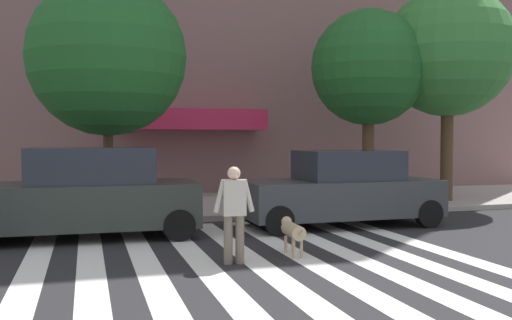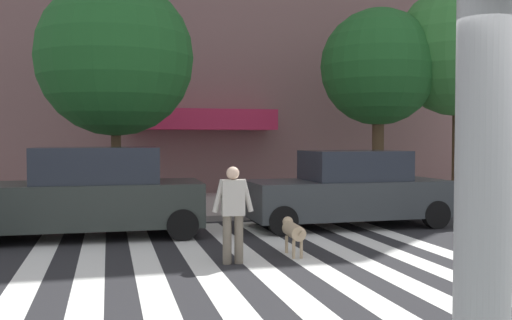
{
  "view_description": "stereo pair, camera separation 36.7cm",
  "coord_description": "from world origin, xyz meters",
  "px_view_note": "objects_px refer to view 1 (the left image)",
  "views": [
    {
      "loc": [
        -2.66,
        -2.05,
        2.12
      ],
      "look_at": [
        0.21,
        7.6,
        1.73
      ],
      "focal_mm": 40.18,
      "sensor_mm": 36.0,
      "label": 1
    },
    {
      "loc": [
        -2.31,
        -2.14,
        2.12
      ],
      "look_at": [
        0.21,
        7.6,
        1.73
      ],
      "focal_mm": 40.18,
      "sensor_mm": 36.0,
      "label": 2
    }
  ],
  "objects_px": {
    "parked_car_behind_first": "(85,195)",
    "street_tree_further": "(448,52)",
    "street_tree_middle": "(369,68)",
    "pedestrian_dog_walker": "(234,209)",
    "street_tree_nearest": "(107,57)",
    "dog_on_leash": "(292,231)",
    "parked_car_third_in_line": "(342,190)"
  },
  "relations": [
    {
      "from": "parked_car_behind_first",
      "to": "street_tree_nearest",
      "type": "relative_size",
      "value": 0.81
    },
    {
      "from": "street_tree_further",
      "to": "street_tree_nearest",
      "type": "bearing_deg",
      "value": -176.64
    },
    {
      "from": "street_tree_middle",
      "to": "pedestrian_dog_walker",
      "type": "xyz_separation_m",
      "value": [
        -6.02,
        -6.73,
        -3.34
      ]
    },
    {
      "from": "street_tree_middle",
      "to": "street_tree_further",
      "type": "distance_m",
      "value": 2.6
    },
    {
      "from": "pedestrian_dog_walker",
      "to": "dog_on_leash",
      "type": "xyz_separation_m",
      "value": [
        1.2,
        0.41,
        -0.48
      ]
    },
    {
      "from": "parked_car_third_in_line",
      "to": "street_tree_middle",
      "type": "distance_m",
      "value": 5.44
    },
    {
      "from": "parked_car_behind_first",
      "to": "street_tree_further",
      "type": "height_order",
      "value": "street_tree_further"
    },
    {
      "from": "parked_car_third_in_line",
      "to": "street_tree_middle",
      "type": "xyz_separation_m",
      "value": [
        2.48,
        3.44,
        3.41
      ]
    },
    {
      "from": "street_tree_nearest",
      "to": "dog_on_leash",
      "type": "distance_m",
      "value": 7.1
    },
    {
      "from": "street_tree_nearest",
      "to": "pedestrian_dog_walker",
      "type": "bearing_deg",
      "value": -72.1
    },
    {
      "from": "parked_car_behind_first",
      "to": "parked_car_third_in_line",
      "type": "xyz_separation_m",
      "value": [
        5.94,
        0.0,
        -0.06
      ]
    },
    {
      "from": "street_tree_middle",
      "to": "pedestrian_dog_walker",
      "type": "distance_m",
      "value": 9.63
    },
    {
      "from": "parked_car_third_in_line",
      "to": "street_tree_middle",
      "type": "bearing_deg",
      "value": 54.15
    },
    {
      "from": "parked_car_behind_first",
      "to": "dog_on_leash",
      "type": "height_order",
      "value": "parked_car_behind_first"
    },
    {
      "from": "parked_car_behind_first",
      "to": "pedestrian_dog_walker",
      "type": "height_order",
      "value": "parked_car_behind_first"
    },
    {
      "from": "parked_car_behind_first",
      "to": "street_tree_middle",
      "type": "distance_m",
      "value": 9.69
    },
    {
      "from": "parked_car_third_in_line",
      "to": "street_tree_nearest",
      "type": "height_order",
      "value": "street_tree_nearest"
    },
    {
      "from": "pedestrian_dog_walker",
      "to": "dog_on_leash",
      "type": "distance_m",
      "value": 1.35
    },
    {
      "from": "dog_on_leash",
      "to": "street_tree_further",
      "type": "bearing_deg",
      "value": 38.65
    },
    {
      "from": "street_tree_further",
      "to": "pedestrian_dog_walker",
      "type": "bearing_deg",
      "value": -143.67
    },
    {
      "from": "parked_car_third_in_line",
      "to": "street_tree_nearest",
      "type": "bearing_deg",
      "value": 156.2
    },
    {
      "from": "street_tree_middle",
      "to": "street_tree_further",
      "type": "relative_size",
      "value": 0.88
    },
    {
      "from": "parked_car_third_in_line",
      "to": "dog_on_leash",
      "type": "relative_size",
      "value": 4.2
    },
    {
      "from": "parked_car_behind_first",
      "to": "street_tree_further",
      "type": "xyz_separation_m",
      "value": [
        10.92,
        2.98,
        3.87
      ]
    },
    {
      "from": "street_tree_middle",
      "to": "dog_on_leash",
      "type": "xyz_separation_m",
      "value": [
        -4.82,
        -6.32,
        -3.82
      ]
    },
    {
      "from": "parked_car_behind_first",
      "to": "street_tree_further",
      "type": "relative_size",
      "value": 0.72
    },
    {
      "from": "street_tree_further",
      "to": "dog_on_leash",
      "type": "distance_m",
      "value": 10.34
    },
    {
      "from": "street_tree_nearest",
      "to": "street_tree_further",
      "type": "height_order",
      "value": "street_tree_further"
    },
    {
      "from": "street_tree_nearest",
      "to": "street_tree_middle",
      "type": "distance_m",
      "value": 7.92
    },
    {
      "from": "street_tree_nearest",
      "to": "street_tree_middle",
      "type": "height_order",
      "value": "street_tree_nearest"
    },
    {
      "from": "street_tree_further",
      "to": "dog_on_leash",
      "type": "relative_size",
      "value": 5.91
    },
    {
      "from": "parked_car_behind_first",
      "to": "pedestrian_dog_walker",
      "type": "distance_m",
      "value": 4.07
    }
  ]
}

